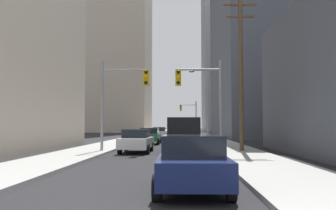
% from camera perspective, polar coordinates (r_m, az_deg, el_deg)
% --- Properties ---
extents(sidewalk_left, '(3.29, 160.00, 0.15)m').
position_cam_1_polar(sidewalk_left, '(54.58, -4.34, -5.00)').
color(sidewalk_left, '#9E9E99').
rests_on(sidewalk_left, ground).
extents(sidewalk_right, '(3.29, 160.00, 0.15)m').
position_cam_1_polar(sidewalk_right, '(54.33, 6.00, -5.00)').
color(sidewalk_right, '#9E9E99').
rests_on(sidewalk_right, ground).
extents(cargo_van_black, '(2.16, 5.27, 2.26)m').
position_cam_1_polar(cargo_van_black, '(24.02, 2.69, -4.41)').
color(cargo_van_black, black).
rests_on(cargo_van_black, ground).
extents(sedan_navy, '(1.95, 4.22, 1.52)m').
position_cam_1_polar(sedan_navy, '(9.84, 3.88, -9.16)').
color(sedan_navy, '#141E4C').
rests_on(sedan_navy, ground).
extents(sedan_white, '(1.95, 4.26, 1.52)m').
position_cam_1_polar(sedan_white, '(23.45, -5.04, -5.69)').
color(sedan_white, white).
rests_on(sedan_white, ground).
extents(sedan_grey, '(1.95, 4.21, 1.52)m').
position_cam_1_polar(sedan_grey, '(31.29, 2.69, -5.07)').
color(sedan_grey, slate).
rests_on(sedan_grey, ground).
extents(sedan_green, '(1.95, 4.22, 1.52)m').
position_cam_1_polar(sedan_green, '(33.80, -2.90, -4.93)').
color(sedan_green, '#195938').
rests_on(sedan_green, ground).
extents(sedan_silver, '(1.95, 4.21, 1.52)m').
position_cam_1_polar(sedan_silver, '(47.67, -1.39, -4.43)').
color(sedan_silver, '#B7BABF').
rests_on(sedan_silver, ground).
extents(traffic_signal_near_left, '(3.16, 0.44, 6.00)m').
position_cam_1_polar(traffic_signal_near_left, '(23.55, -7.29, 2.22)').
color(traffic_signal_near_left, gray).
rests_on(traffic_signal_near_left, ground).
extents(traffic_signal_near_right, '(3.00, 0.44, 6.00)m').
position_cam_1_polar(traffic_signal_near_right, '(23.26, 5.29, 2.26)').
color(traffic_signal_near_right, gray).
rests_on(traffic_signal_near_right, ground).
extents(traffic_signal_far_right, '(3.00, 0.44, 6.00)m').
position_cam_1_polar(traffic_signal_far_right, '(63.82, 3.37, -1.22)').
color(traffic_signal_far_right, gray).
rests_on(traffic_signal_far_right, ground).
extents(utility_pole_right, '(2.20, 0.28, 10.34)m').
position_cam_1_polar(utility_pole_right, '(23.97, 11.53, 5.63)').
color(utility_pole_right, brown).
rests_on(utility_pole_right, ground).
extents(street_lamp_right, '(1.97, 0.32, 7.50)m').
position_cam_1_polar(street_lamp_right, '(36.12, 5.89, 1.09)').
color(street_lamp_right, gray).
rests_on(street_lamp_right, ground).
extents(building_left_far_tower, '(20.99, 20.99, 57.47)m').
position_cam_1_polar(building_left_far_tower, '(98.96, -9.27, 12.63)').
color(building_left_far_tower, '#B7A893').
rests_on(building_left_far_tower, ground).
extents(building_right_mid_block, '(22.90, 29.56, 28.55)m').
position_cam_1_polar(building_right_mid_block, '(59.55, 19.12, 9.07)').
color(building_right_mid_block, '#4C515B').
rests_on(building_right_mid_block, ground).
extents(building_right_far_highrise, '(16.05, 18.52, 52.09)m').
position_cam_1_polar(building_right_far_highrise, '(100.28, 10.26, 10.84)').
color(building_right_far_highrise, '#93939E').
rests_on(building_right_far_highrise, ground).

